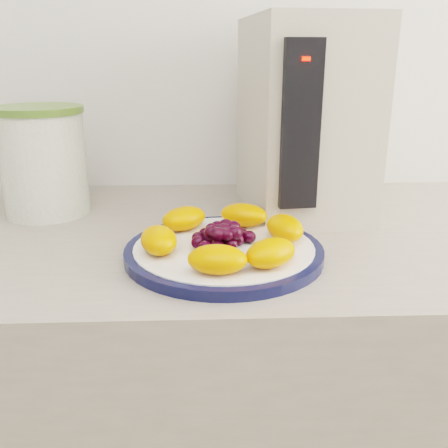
{
  "coord_description": "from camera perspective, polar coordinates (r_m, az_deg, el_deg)",
  "views": [
    {
      "loc": [
        0.09,
        0.41,
        1.18
      ],
      "look_at": [
        0.12,
        1.08,
        0.95
      ],
      "focal_mm": 40.0,
      "sensor_mm": 36.0,
      "label": 1
    }
  ],
  "objects": [
    {
      "name": "plate_rim",
      "position": [
        0.72,
        0.0,
        -3.19
      ],
      "size": [
        0.29,
        0.29,
        0.01
      ],
      "primitive_type": "cylinder",
      "color": "#0E1337",
      "rests_on": "counter"
    },
    {
      "name": "fruit_plate",
      "position": [
        0.71,
        0.43,
        -1.28
      ],
      "size": [
        0.25,
        0.25,
        0.04
      ],
      "color": "#FF7201",
      "rests_on": "plate_face"
    },
    {
      "name": "counter",
      "position": [
        1.08,
        -7.18,
        -23.83
      ],
      "size": [
        3.5,
        0.6,
        0.9
      ],
      "primitive_type": "cube",
      "color": "gray",
      "rests_on": "floor"
    },
    {
      "name": "appliance_panel",
      "position": [
        0.77,
        8.73,
        10.95
      ],
      "size": [
        0.06,
        0.03,
        0.25
      ],
      "primitive_type": "cube",
      "rotation": [
        0.0,
        0.0,
        0.11
      ],
      "color": "black",
      "rests_on": "appliance_body"
    },
    {
      "name": "canister",
      "position": [
        0.96,
        -19.92,
        6.43
      ],
      "size": [
        0.15,
        0.15,
        0.18
      ],
      "primitive_type": "cylinder",
      "rotation": [
        0.0,
        0.0,
        0.0
      ],
      "color": "#466221",
      "rests_on": "counter"
    },
    {
      "name": "appliance_led",
      "position": [
        0.76,
        9.35,
        18.14
      ],
      "size": [
        0.01,
        0.01,
        0.01
      ],
      "primitive_type": "cube",
      "rotation": [
        0.0,
        0.0,
        0.11
      ],
      "color": "#FF0C05",
      "rests_on": "appliance_panel"
    },
    {
      "name": "canister_lid",
      "position": [
        0.94,
        -20.58,
        12.15
      ],
      "size": [
        0.16,
        0.16,
        0.01
      ],
      "primitive_type": "cylinder",
      "rotation": [
        0.0,
        0.0,
        0.0
      ],
      "color": "#4E6E2A",
      "rests_on": "canister"
    },
    {
      "name": "plate_face",
      "position": [
        0.72,
        0.0,
        -3.12
      ],
      "size": [
        0.26,
        0.26,
        0.02
      ],
      "primitive_type": "cylinder",
      "color": "white",
      "rests_on": "counter"
    },
    {
      "name": "appliance_body",
      "position": [
        0.92,
        9.11,
        11.88
      ],
      "size": [
        0.22,
        0.29,
        0.34
      ],
      "primitive_type": "cube",
      "rotation": [
        0.0,
        0.0,
        0.11
      ],
      "color": "#B5AC9C",
      "rests_on": "counter"
    }
  ]
}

